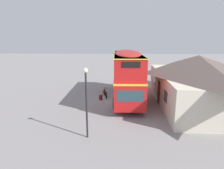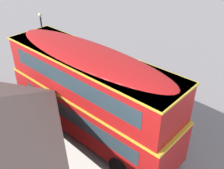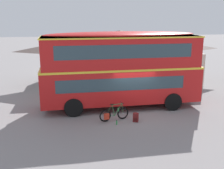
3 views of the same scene
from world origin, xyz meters
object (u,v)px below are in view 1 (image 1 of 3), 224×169
object	(u,v)px
touring_bicycle	(105,93)
street_lamp	(86,95)
backpack_on_ground	(101,97)
double_decker_bus	(127,73)
water_bottle_green_metal	(99,95)

from	to	relation	value
touring_bicycle	street_lamp	xyz separation A→B (m)	(8.76, -0.44, 2.32)
backpack_on_ground	double_decker_bus	bearing A→B (deg)	97.61
double_decker_bus	water_bottle_green_metal	world-z (taller)	double_decker_bus
double_decker_bus	touring_bicycle	xyz separation A→B (m)	(-0.86, -2.24, -2.27)
double_decker_bus	street_lamp	bearing A→B (deg)	-18.70
double_decker_bus	street_lamp	world-z (taller)	double_decker_bus
backpack_on_ground	street_lamp	xyz separation A→B (m)	(7.56, -0.09, 2.42)
water_bottle_green_metal	street_lamp	size ratio (longest dim) A/B	0.06
backpack_on_ground	street_lamp	bearing A→B (deg)	-0.65
backpack_on_ground	street_lamp	size ratio (longest dim) A/B	0.12
touring_bicycle	water_bottle_green_metal	size ratio (longest dim) A/B	6.56
double_decker_bus	backpack_on_ground	size ratio (longest dim) A/B	18.55
touring_bicycle	street_lamp	distance (m)	9.08
double_decker_bus	street_lamp	xyz separation A→B (m)	(7.90, -2.68, 0.05)
backpack_on_ground	water_bottle_green_metal	bearing A→B (deg)	-167.11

